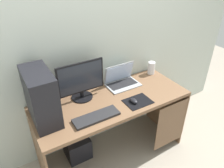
% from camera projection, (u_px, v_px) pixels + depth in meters
% --- Properties ---
extents(ground_plane, '(8.00, 8.00, 0.00)m').
position_uv_depth(ground_plane, '(112.00, 151.00, 2.53)').
color(ground_plane, '#9E9384').
extents(wall_back, '(4.00, 0.05, 2.60)m').
position_uv_depth(wall_back, '(94.00, 36.00, 2.11)').
color(wall_back, beige).
rests_on(wall_back, ground_plane).
extents(desk, '(1.56, 0.63, 0.75)m').
position_uv_depth(desk, '(114.00, 111.00, 2.21)').
color(desk, brown).
rests_on(desk, ground_plane).
extents(pc_tower, '(0.21, 0.42, 0.46)m').
position_uv_depth(pc_tower, '(41.00, 97.00, 1.77)').
color(pc_tower, black).
rests_on(pc_tower, desk).
extents(monitor, '(0.47, 0.21, 0.39)m').
position_uv_depth(monitor, '(81.00, 81.00, 2.06)').
color(monitor, black).
rests_on(monitor, desk).
extents(laptop, '(0.36, 0.23, 0.23)m').
position_uv_depth(laptop, '(122.00, 80.00, 2.36)').
color(laptop, '#9EA3A8').
rests_on(laptop, desk).
extents(speaker, '(0.08, 0.08, 0.15)m').
position_uv_depth(speaker, '(151.00, 68.00, 2.56)').
color(speaker, silver).
rests_on(speaker, desk).
extents(keyboard, '(0.42, 0.14, 0.02)m').
position_uv_depth(keyboard, '(96.00, 117.00, 1.89)').
color(keyboard, '#232326').
rests_on(keyboard, desk).
extents(mousepad, '(0.26, 0.20, 0.00)m').
position_uv_depth(mousepad, '(138.00, 101.00, 2.10)').
color(mousepad, black).
rests_on(mousepad, desk).
extents(mouse_left, '(0.06, 0.10, 0.03)m').
position_uv_depth(mouse_left, '(134.00, 101.00, 2.08)').
color(mouse_left, black).
rests_on(mouse_left, mousepad).
extents(subwoofer, '(0.26, 0.26, 0.26)m').
position_uv_depth(subwoofer, '(77.00, 147.00, 2.42)').
color(subwoofer, black).
rests_on(subwoofer, ground_plane).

